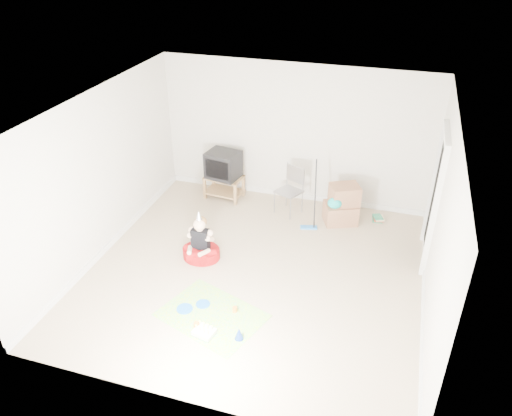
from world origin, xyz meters
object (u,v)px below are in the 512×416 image
(crt_tv, at_px, (223,165))
(cardboard_boxes, at_px, (342,205))
(tv_stand, at_px, (224,185))
(birthday_cake, at_px, (204,332))
(folding_chair, at_px, (289,191))
(seated_woman, at_px, (201,248))

(crt_tv, distance_m, cardboard_boxes, 2.34)
(tv_stand, relative_size, cardboard_boxes, 1.05)
(crt_tv, bearing_deg, cardboard_boxes, 3.92)
(birthday_cake, bearing_deg, folding_chair, 84.88)
(crt_tv, xyz_separation_m, birthday_cake, (1.03, -3.57, -0.66))
(cardboard_boxes, xyz_separation_m, seated_woman, (-1.96, -1.74, -0.15))
(crt_tv, distance_m, birthday_cake, 3.77)
(tv_stand, bearing_deg, birthday_cake, -73.95)
(cardboard_boxes, relative_size, seated_woman, 0.83)
(cardboard_boxes, bearing_deg, folding_chair, 177.77)
(tv_stand, xyz_separation_m, birthday_cake, (1.03, -3.57, -0.22))
(cardboard_boxes, height_order, birthday_cake, cardboard_boxes)
(folding_chair, distance_m, birthday_cake, 3.39)
(folding_chair, bearing_deg, birthday_cake, -95.12)
(tv_stand, bearing_deg, crt_tv, 180.00)
(folding_chair, xyz_separation_m, cardboard_boxes, (0.97, -0.04, -0.10))
(crt_tv, bearing_deg, birthday_cake, -63.90)
(seated_woman, xyz_separation_m, birthday_cake, (0.69, -1.58, -0.15))
(crt_tv, xyz_separation_m, cardboard_boxes, (2.30, -0.25, -0.35))
(birthday_cake, bearing_deg, tv_stand, 106.05)
(folding_chair, height_order, birthday_cake, folding_chair)
(cardboard_boxes, xyz_separation_m, birthday_cake, (-1.27, -3.32, -0.30))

